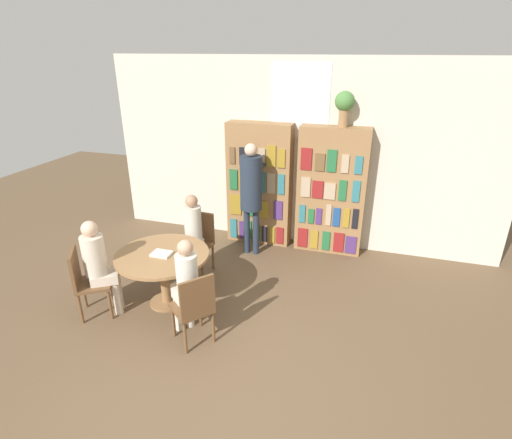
{
  "coord_description": "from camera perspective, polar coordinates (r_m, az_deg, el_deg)",
  "views": [
    {
      "loc": [
        1.21,
        -2.48,
        3.1
      ],
      "look_at": [
        -0.19,
        2.03,
        1.05
      ],
      "focal_mm": 28.0,
      "sensor_mm": 36.0,
      "label": 1
    }
  ],
  "objects": [
    {
      "name": "seated_reader_back",
      "position": [
        5.19,
        -21.52,
        -5.66
      ],
      "size": [
        0.41,
        0.4,
        1.26
      ],
      "rotation": [
        0.0,
        0.0,
        -1.01
      ],
      "color": "beige",
      "rests_on": "ground_plane"
    },
    {
      "name": "flower_vase",
      "position": [
        6.09,
        12.53,
        15.78
      ],
      "size": [
        0.28,
        0.28,
        0.51
      ],
      "color": "#997047",
      "rests_on": "bookshelf_right"
    },
    {
      "name": "chair_near_camera",
      "position": [
        5.32,
        -23.09,
        -7.87
      ],
      "size": [
        0.55,
        0.55,
        0.9
      ],
      "rotation": [
        0.0,
        0.0,
        -1.01
      ],
      "color": "brown",
      "rests_on": "ground_plane"
    },
    {
      "name": "reading_table",
      "position": [
        5.19,
        -13.15,
        -6.0
      ],
      "size": [
        1.17,
        1.17,
        0.73
      ],
      "color": "olive",
      "rests_on": "ground_plane"
    },
    {
      "name": "open_book_on_table",
      "position": [
        5.1,
        -13.32,
        -4.78
      ],
      "size": [
        0.24,
        0.18,
        0.03
      ],
      "color": "silver",
      "rests_on": "reading_table"
    },
    {
      "name": "seated_reader_right",
      "position": [
        4.54,
        -9.94,
        -8.93
      ],
      "size": [
        0.4,
        0.39,
        1.24
      ],
      "rotation": [
        0.0,
        0.0,
        0.87
      ],
      "color": "beige",
      "rests_on": "ground_plane"
    },
    {
      "name": "librarian_standing",
      "position": [
        6.13,
        -0.69,
        4.59
      ],
      "size": [
        0.34,
        0.61,
        1.8
      ],
      "color": "#232D3D",
      "rests_on": "ground_plane"
    },
    {
      "name": "bookshelf_left",
      "position": [
        6.62,
        0.5,
        4.99
      ],
      "size": [
        1.06,
        0.34,
        2.02
      ],
      "color": "olive",
      "rests_on": "ground_plane"
    },
    {
      "name": "chair_far_side",
      "position": [
        4.5,
        -8.8,
        -12.1
      ],
      "size": [
        0.56,
        0.56,
        0.9
      ],
      "rotation": [
        0.0,
        0.0,
        0.87
      ],
      "color": "brown",
      "rests_on": "ground_plane"
    },
    {
      "name": "seated_reader_left",
      "position": [
        5.69,
        -9.16,
        -1.84
      ],
      "size": [
        0.27,
        0.37,
        1.24
      ],
      "rotation": [
        0.0,
        0.0,
        -3.21
      ],
      "color": "beige",
      "rests_on": "ground_plane"
    },
    {
      "name": "chair_left_side",
      "position": [
        5.92,
        -8.16,
        -2.84
      ],
      "size": [
        0.43,
        0.43,
        0.9
      ],
      "rotation": [
        0.0,
        0.0,
        -3.21
      ],
      "color": "brown",
      "rests_on": "ground_plane"
    },
    {
      "name": "ground_plane",
      "position": [
        4.15,
        -6.47,
        -25.05
      ],
      "size": [
        16.0,
        16.0,
        0.0
      ],
      "primitive_type": "plane",
      "color": "brown"
    },
    {
      "name": "wall_back",
      "position": [
        6.53,
        6.04,
        9.16
      ],
      "size": [
        6.4,
        0.07,
        3.0
      ],
      "color": "beige",
      "rests_on": "ground_plane"
    },
    {
      "name": "bookshelf_right",
      "position": [
        6.4,
        10.67,
        3.92
      ],
      "size": [
        1.06,
        0.34,
        2.02
      ],
      "color": "olive",
      "rests_on": "ground_plane"
    }
  ]
}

